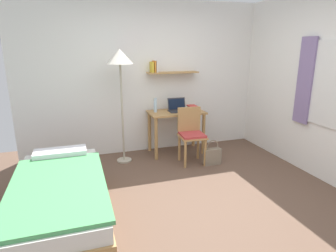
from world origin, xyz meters
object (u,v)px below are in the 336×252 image
(desk_chair, at_px, (191,133))
(water_bottle, at_px, (155,105))
(book_stack, at_px, (193,108))
(handbag, at_px, (212,156))
(desk, at_px, (176,120))
(standing_lamp, at_px, (120,62))
(laptop, at_px, (177,108))
(bed, at_px, (60,199))

(desk_chair, xyz_separation_m, water_bottle, (-0.44, 0.55, 0.37))
(book_stack, relative_size, handbag, 0.59)
(book_stack, bearing_deg, handbag, -85.09)
(desk_chair, relative_size, water_bottle, 3.70)
(desk, xyz_separation_m, book_stack, (0.31, -0.01, 0.20))
(standing_lamp, xyz_separation_m, laptop, (0.98, 0.14, -0.80))
(standing_lamp, height_order, book_stack, standing_lamp)
(desk_chair, bearing_deg, standing_lamp, 160.25)
(standing_lamp, height_order, handbag, standing_lamp)
(desk, distance_m, desk_chair, 0.51)
(bed, height_order, standing_lamp, standing_lamp)
(bed, relative_size, desk, 2.09)
(desk_chair, relative_size, book_stack, 3.73)
(bed, xyz_separation_m, water_bottle, (1.53, 1.62, 0.63))
(laptop, relative_size, handbag, 0.79)
(desk, height_order, handbag, desk)
(water_bottle, distance_m, book_stack, 0.68)
(desk, xyz_separation_m, desk_chair, (0.08, -0.49, -0.10))
(desk, relative_size, desk_chair, 1.07)
(laptop, bearing_deg, desk_chair, -84.29)
(bed, distance_m, book_stack, 2.75)
(standing_lamp, distance_m, handbag, 2.05)
(desk, bearing_deg, bed, -140.41)
(standing_lamp, xyz_separation_m, handbag, (1.32, -0.58, -1.46))
(desk_chair, bearing_deg, desk, 99.42)
(desk, distance_m, water_bottle, 0.46)
(laptop, height_order, water_bottle, water_bottle)
(water_bottle, bearing_deg, desk, -9.22)
(laptop, bearing_deg, book_stack, -6.59)
(water_bottle, bearing_deg, laptop, -5.18)
(desk, height_order, water_bottle, water_bottle)
(bed, height_order, desk_chair, desk_chair)
(water_bottle, bearing_deg, desk_chair, -51.34)
(bed, bearing_deg, book_stack, 35.23)
(desk_chair, xyz_separation_m, handbag, (0.29, -0.21, -0.36))
(bed, xyz_separation_m, desk_chair, (1.97, 1.07, 0.26))
(laptop, relative_size, water_bottle, 1.34)
(laptop, distance_m, water_bottle, 0.39)
(book_stack, bearing_deg, desk, 178.27)
(book_stack, xyz_separation_m, handbag, (0.06, -0.69, -0.65))
(bed, xyz_separation_m, standing_lamp, (0.93, 1.44, 1.36))
(bed, bearing_deg, desk_chair, 28.53)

